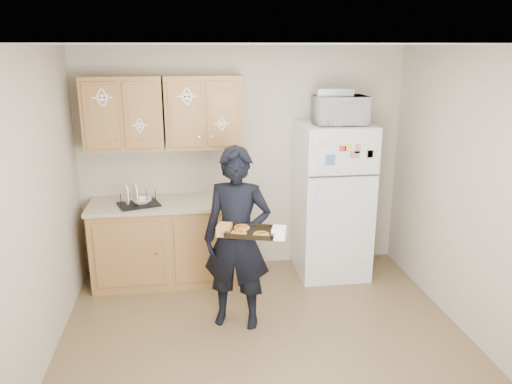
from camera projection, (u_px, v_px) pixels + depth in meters
floor at (268, 350)px, 4.25m from camera, size 3.60×3.60×0.00m
ceiling at (271, 44)px, 3.55m from camera, size 3.60×3.60×0.00m
wall_back at (243, 161)px, 5.61m from camera, size 3.60×0.04×2.50m
wall_front at (337, 340)px, 2.19m from camera, size 3.60×0.04×2.50m
wall_left at (28, 222)px, 3.66m from camera, size 0.04×3.60×2.50m
wall_right at (483, 201)px, 4.14m from camera, size 0.04×3.60×2.50m
refrigerator at (333, 201)px, 5.50m from camera, size 0.75×0.70×1.70m
base_cabinet at (169, 243)px, 5.42m from camera, size 1.60×0.60×0.86m
countertop at (167, 204)px, 5.30m from camera, size 1.64×0.64×0.04m
upper_cab_left at (124, 113)px, 5.10m from camera, size 0.80×0.33×0.75m
upper_cab_right at (204, 112)px, 5.21m from camera, size 0.80×0.33×0.75m
cereal_box at (366, 248)px, 5.99m from camera, size 0.20×0.07×0.32m
person at (237, 239)px, 4.45m from camera, size 0.70×0.56×1.67m
baking_tray at (251, 232)px, 4.14m from camera, size 0.47×0.40×0.04m
pizza_front_left at (239, 233)px, 4.09m from camera, size 0.13×0.13×0.02m
pizza_front_right at (261, 234)px, 4.06m from camera, size 0.13×0.13×0.02m
pizza_back_left at (242, 227)px, 4.21m from camera, size 0.13×0.13×0.02m
microwave at (340, 110)px, 5.17m from camera, size 0.54×0.37×0.30m
foil_pan at (334, 92)px, 5.14m from camera, size 0.39×0.29×0.08m
dish_rack at (138, 198)px, 5.15m from camera, size 0.47×0.41×0.16m
bowl at (142, 201)px, 5.17m from camera, size 0.24×0.24×0.05m
soap_bottle at (234, 195)px, 5.22m from camera, size 0.10×0.11×0.19m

